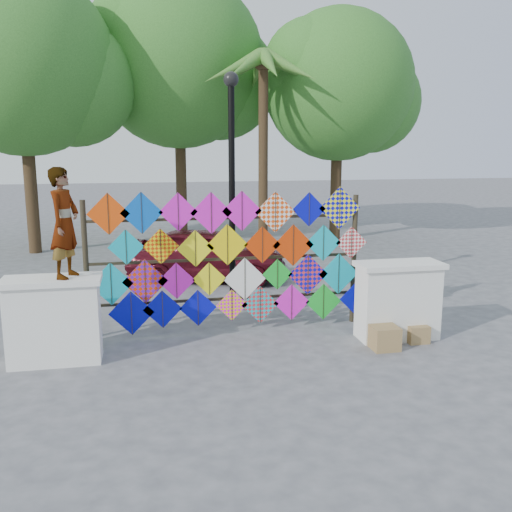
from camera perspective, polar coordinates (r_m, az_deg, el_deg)
The scene contains 13 objects.
ground at distance 9.28m, azimuth -2.17°, elevation -8.85°, with size 80.00×80.00×0.00m, color gray.
parapet_left at distance 8.87m, azimuth -19.55°, elevation -6.03°, with size 1.40×0.65×1.28m.
parapet_right at distance 9.69m, azimuth 14.01°, elevation -4.29°, with size 1.40×0.65×1.28m.
kite_rack at distance 9.65m, azimuth -2.44°, elevation -0.45°, with size 4.90×0.24×2.45m.
tree_west at distance 18.03m, azimuth -22.07°, elevation 17.41°, with size 5.85×5.20×8.01m.
tree_mid at distance 19.86m, azimuth -7.46°, elevation 18.59°, with size 6.30×5.60×8.61m.
tree_east at distance 19.35m, azimuth 8.48°, elevation 16.42°, with size 5.40×4.80×7.42m.
palm_tree at distance 17.08m, azimuth 0.74°, elevation 17.13°, with size 3.62×3.62×5.83m.
vendor_woman at distance 8.55m, azimuth -18.62°, elevation 3.15°, with size 0.58×0.38×1.58m, color #99999E.
sedan at distance 13.45m, azimuth -4.90°, elevation 0.21°, with size 1.48×3.69×1.26m, color #510E19.
lamppost at distance 10.75m, azimuth -2.44°, elevation 8.57°, with size 0.28×0.28×4.46m.
cardboard_box_near at distance 9.25m, azimuth 12.75°, elevation -7.99°, with size 0.42×0.37×0.37m, color #957148.
cardboard_box_far at distance 9.71m, azimuth 15.76°, elevation -7.46°, with size 0.34×0.31×0.29m, color #957148.
Camera 1 is at (-1.40, -8.61, 3.18)m, focal length 40.00 mm.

